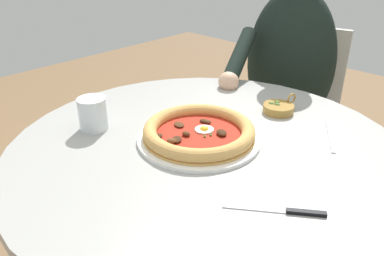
# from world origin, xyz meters

# --- Properties ---
(dining_table) EXTENTS (1.00, 1.00, 0.71)m
(dining_table) POSITION_xyz_m (0.00, 0.00, 0.57)
(dining_table) COLOR #999993
(dining_table) RESTS_ON ground
(pizza_on_plate) EXTENTS (0.32, 0.32, 0.05)m
(pizza_on_plate) POSITION_xyz_m (0.03, -0.01, 0.73)
(pizza_on_plate) COLOR white
(pizza_on_plate) RESTS_ON dining_table
(water_glass) EXTENTS (0.08, 0.08, 0.09)m
(water_glass) POSITION_xyz_m (0.28, 0.14, 0.75)
(water_glass) COLOR silver
(water_glass) RESTS_ON dining_table
(steak_knife) EXTENTS (0.17, 0.12, 0.01)m
(steak_knife) POSITION_xyz_m (-0.29, 0.09, 0.72)
(steak_knife) COLOR silver
(steak_knife) RESTS_ON dining_table
(olive_pan) EXTENTS (0.09, 0.12, 0.05)m
(olive_pan) POSITION_xyz_m (-0.02, -0.30, 0.73)
(olive_pan) COLOR olive
(olive_pan) RESTS_ON dining_table
(fork_utensil) EXTENTS (0.10, 0.15, 0.00)m
(fork_utensil) POSITION_xyz_m (-0.21, -0.26, 0.71)
(fork_utensil) COLOR #BCBCC1
(fork_utensil) RESTS_ON dining_table
(diner_person) EXTENTS (0.40, 0.54, 1.18)m
(diner_person) POSITION_xyz_m (0.18, -0.68, 0.52)
(diner_person) COLOR #282833
(diner_person) RESTS_ON ground
(cafe_chair_diner) EXTENTS (0.48, 0.48, 0.83)m
(cafe_chair_diner) POSITION_xyz_m (0.21, -0.81, 0.51)
(cafe_chair_diner) COLOR beige
(cafe_chair_diner) RESTS_ON ground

